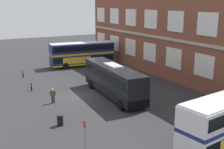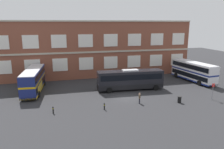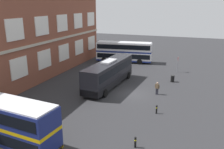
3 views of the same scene
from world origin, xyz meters
name	(u,v)px [view 3 (image 3 of 3)]	position (x,y,z in m)	size (l,w,h in m)	color
ground_plane	(118,92)	(0.00, 2.00, 0.00)	(120.00, 120.00, 0.00)	#2B2B2D
brick_terminal_building	(8,42)	(-1.99, 17.98, 6.15)	(44.12, 8.19, 12.59)	brown
double_decker_middle	(124,52)	(16.86, 6.53, 2.15)	(4.01, 11.24, 4.07)	silver
touring_coach	(109,73)	(1.89, 3.97, 1.91)	(12.14, 3.46, 3.80)	black
waiting_passenger	(157,88)	(0.96, -3.09, 0.93)	(0.33, 0.64, 1.70)	black
bus_stand_flag	(178,63)	(12.92, -4.41, 1.64)	(0.44, 0.10, 2.70)	slate
station_litter_bin	(173,79)	(7.07, -4.34, 0.52)	(0.60, 0.60, 1.03)	black
safety_bollard_west	(157,109)	(-4.77, -4.10, 0.49)	(0.19, 0.19, 0.95)	black
safety_bollard_east	(135,142)	(-11.83, -3.64, 0.49)	(0.19, 0.19, 0.95)	black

